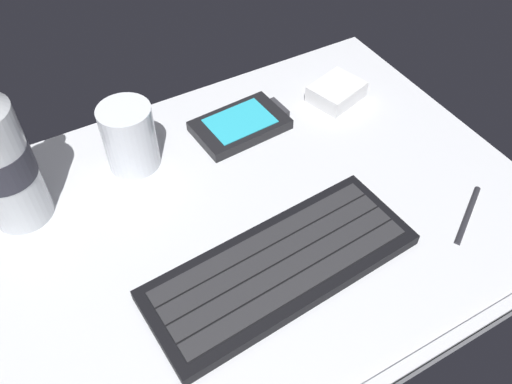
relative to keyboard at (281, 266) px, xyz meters
The scene contains 6 objects.
ground_plane 8.75cm from the keyboard, 77.37° to the left, with size 64.00×48.00×2.80cm.
keyboard is the anchor object (origin of this frame).
handheld_device 22.99cm from the keyboard, 72.01° to the left, with size 13.18×8.45×1.50cm.
juice_cup 24.21cm from the keyboard, 108.29° to the left, with size 6.40×6.40×8.50cm.
charger_block 30.25cm from the keyboard, 43.80° to the left, with size 7.00×5.60×2.40cm, color white.
stylus_pen 23.00cm from the keyboard, 10.46° to the right, with size 0.70×0.70×9.50cm, color #26262B.
Camera 1 is at (-19.69, -34.76, 47.23)cm, focal length 37.42 mm.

